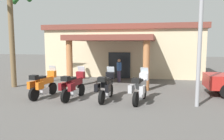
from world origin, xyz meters
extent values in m
plane|color=#514F4C|center=(0.00, 0.00, 0.00)|extent=(80.00, 80.00, 0.00)
cube|color=beige|center=(-0.08, 9.49, 1.98)|extent=(13.45, 5.81, 3.97)
cube|color=#1E2328|center=(0.00, 6.71, 1.05)|extent=(1.80, 0.15, 2.10)
cube|color=brown|center=(0.07, 4.30, 3.18)|extent=(5.81, 5.10, 0.35)
cylinder|color=#B27042|center=(-2.31, 2.16, 1.50)|extent=(0.40, 0.40, 3.01)
cylinder|color=#B27042|center=(2.56, 2.29, 1.50)|extent=(0.40, 0.40, 3.01)
cube|color=brown|center=(-0.08, 9.49, 4.19)|extent=(13.86, 6.22, 0.44)
cylinder|color=black|center=(-2.41, 0.05, 0.33)|extent=(0.21, 0.67, 0.66)
cylinder|color=black|center=(-2.58, -1.49, 0.33)|extent=(0.21, 0.67, 0.66)
cube|color=silver|center=(-2.50, -0.75, 0.37)|extent=(0.38, 0.59, 0.32)
cube|color=orange|center=(-2.48, -0.60, 0.88)|extent=(0.43, 1.18, 0.34)
cube|color=black|center=(-2.52, -0.95, 1.10)|extent=(0.35, 0.63, 0.10)
cube|color=orange|center=(-2.41, 0.03, 1.15)|extent=(0.46, 0.29, 0.36)
cube|color=#B2BCC6|center=(-2.40, 0.11, 1.43)|extent=(0.41, 0.16, 0.36)
cube|color=orange|center=(-2.82, -1.31, 0.76)|extent=(0.23, 0.46, 0.36)
cube|color=orange|center=(-2.31, -1.37, 0.76)|extent=(0.23, 0.46, 0.36)
cube|color=black|center=(-2.58, -1.44, 1.17)|extent=(0.39, 0.36, 0.22)
cylinder|color=black|center=(-0.73, 0.08, 0.33)|extent=(0.22, 0.67, 0.66)
cylinder|color=black|center=(-0.91, -1.46, 0.33)|extent=(0.22, 0.67, 0.66)
cube|color=silver|center=(-0.82, -0.71, 0.37)|extent=(0.38, 0.59, 0.32)
cube|color=maroon|center=(-0.80, -0.56, 0.88)|extent=(0.43, 1.18, 0.34)
cube|color=black|center=(-0.84, -0.91, 1.10)|extent=(0.35, 0.63, 0.10)
cube|color=maroon|center=(-0.73, 0.06, 1.15)|extent=(0.47, 0.29, 0.36)
cube|color=#B2BCC6|center=(-0.72, 0.14, 1.43)|extent=(0.41, 0.16, 0.36)
cube|color=maroon|center=(-1.15, -1.28, 0.76)|extent=(0.23, 0.46, 0.36)
cube|color=maroon|center=(-0.63, -1.34, 0.76)|extent=(0.23, 0.46, 0.36)
cube|color=black|center=(-0.90, -1.41, 1.17)|extent=(0.39, 0.36, 0.22)
cylinder|color=black|center=(0.87, 0.26, 0.33)|extent=(0.15, 0.66, 0.66)
cylinder|color=black|center=(0.84, -1.29, 0.33)|extent=(0.15, 0.66, 0.66)
cube|color=silver|center=(0.86, -0.54, 0.37)|extent=(0.33, 0.57, 0.32)
cube|color=black|center=(0.86, -0.39, 0.88)|extent=(0.32, 1.15, 0.34)
cube|color=black|center=(0.85, -0.74, 1.10)|extent=(0.29, 0.60, 0.10)
cube|color=black|center=(0.87, 0.24, 1.15)|extent=(0.44, 0.25, 0.36)
cube|color=#B2BCC6|center=(0.87, 0.32, 1.43)|extent=(0.40, 0.12, 0.36)
cube|color=black|center=(0.59, -1.13, 0.76)|extent=(0.19, 0.44, 0.36)
cube|color=black|center=(1.11, -1.14, 0.76)|extent=(0.19, 0.44, 0.36)
cube|color=black|center=(0.84, -1.24, 1.17)|extent=(0.37, 0.33, 0.22)
cylinder|color=black|center=(2.64, 0.27, 0.33)|extent=(0.23, 0.67, 0.66)
cylinder|color=black|center=(2.43, -1.27, 0.33)|extent=(0.23, 0.67, 0.66)
cube|color=silver|center=(2.53, -0.52, 0.37)|extent=(0.39, 0.60, 0.32)
cube|color=#B2B2B7|center=(2.55, -0.37, 0.88)|extent=(0.45, 1.18, 0.34)
cube|color=black|center=(2.51, -0.72, 1.10)|extent=(0.36, 0.63, 0.10)
cube|color=#B2B2B7|center=(2.64, 0.25, 1.15)|extent=(0.47, 0.30, 0.36)
cube|color=#B2BCC6|center=(2.65, 0.33, 1.43)|extent=(0.41, 0.17, 0.36)
cube|color=#B2B2B7|center=(2.19, -1.08, 0.76)|extent=(0.24, 0.46, 0.36)
cube|color=#B2B2B7|center=(2.71, -1.15, 0.76)|extent=(0.24, 0.46, 0.36)
cube|color=black|center=(2.44, -1.22, 1.17)|extent=(0.40, 0.37, 0.22)
cylinder|color=#3F334C|center=(0.42, 4.85, 0.42)|extent=(0.14, 0.14, 0.84)
cylinder|color=#3F334C|center=(0.29, 4.97, 0.42)|extent=(0.14, 0.14, 0.84)
cylinder|color=#335999|center=(0.36, 4.91, 1.14)|extent=(0.32, 0.32, 0.59)
cylinder|color=#335999|center=(0.52, 4.76, 1.17)|extent=(0.09, 0.09, 0.56)
cylinder|color=#335999|center=(0.19, 5.05, 1.17)|extent=(0.09, 0.09, 0.56)
sphere|color=tan|center=(0.36, 4.91, 1.58)|extent=(0.23, 0.23, 0.23)
cylinder|color=black|center=(6.73, 2.94, 0.40)|extent=(0.81, 0.29, 0.80)
cylinder|color=brown|center=(-5.91, 1.39, 2.88)|extent=(0.33, 0.33, 5.75)
cylinder|color=#99999E|center=(5.12, -0.60, 3.32)|extent=(0.18, 0.18, 6.63)
camera|label=1|loc=(3.73, -11.03, 2.83)|focal=35.75mm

